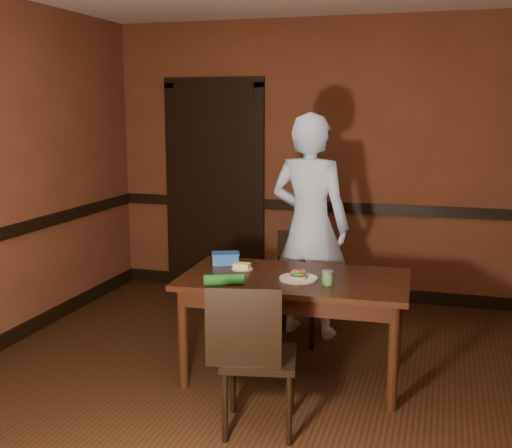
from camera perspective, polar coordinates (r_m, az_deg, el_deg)
The scene contains 15 objects.
floor at distance 4.50m, azimuth -1.31°, elevation -14.05°, with size 4.00×4.50×0.01m, color black.
wall_back at distance 6.30m, azimuth 4.96°, elevation 5.66°, with size 4.00×0.02×2.70m, color #582D1A.
wall_front at distance 2.14m, azimuth -20.32°, elevation -4.06°, with size 4.00×0.02×2.70m, color #582D1A.
dado_back at distance 6.34m, azimuth 4.87°, elevation 1.60°, with size 4.00×0.03×0.10m, color black.
baseboard_back at distance 6.52m, azimuth 4.76°, elevation -5.72°, with size 4.00×0.03×0.12m, color black.
door at distance 6.57m, azimuth -3.72°, elevation 3.60°, with size 1.05×0.07×2.20m.
dining_table at distance 4.51m, azimuth 3.41°, elevation -9.12°, with size 1.54×0.86×0.72m, color black.
chair_far at distance 5.16m, azimuth 3.71°, elevation -5.77°, with size 0.40×0.40×0.86m, color black, non-canonical shape.
chair_near at distance 3.78m, azimuth 0.32°, elevation -11.58°, with size 0.42×0.42×0.90m, color black, non-canonical shape.
person at distance 5.23m, azimuth 4.78°, elevation -0.15°, with size 0.66×0.44×1.82m, color silver.
sandwich_plate at distance 4.32m, azimuth 3.79°, elevation -4.73°, with size 0.26×0.26×0.06m.
sauce_jar at distance 4.22m, azimuth 6.37°, elevation -4.76°, with size 0.08×0.08×0.09m.
cheese_saucer at distance 4.58m, azimuth -1.25°, elevation -3.84°, with size 0.15×0.15×0.05m.
food_tub at distance 4.74m, azimuth -2.73°, elevation -3.05°, with size 0.24×0.20×0.08m.
wrapped_veg at distance 4.19m, azimuth -2.90°, elevation -4.95°, with size 0.07×0.07×0.26m, color #175617.
Camera 1 is at (1.27, -3.90, 1.86)m, focal length 45.00 mm.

